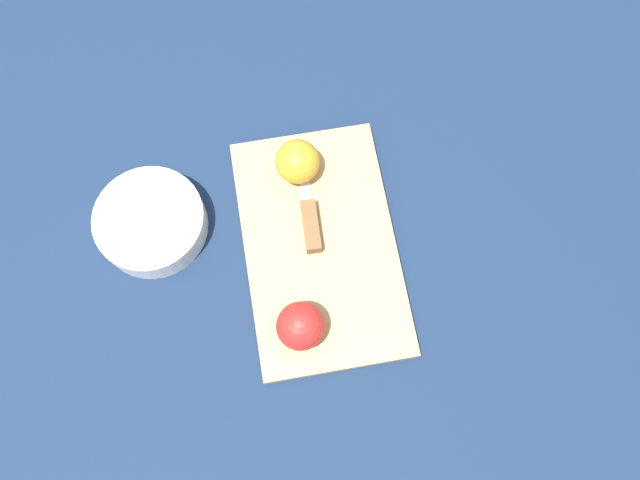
# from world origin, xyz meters

# --- Properties ---
(ground_plane) EXTENTS (4.00, 4.00, 0.00)m
(ground_plane) POSITION_xyz_m (0.00, 0.00, 0.00)
(ground_plane) COLOR #14233D
(cutting_board) EXTENTS (0.37, 0.25, 0.02)m
(cutting_board) POSITION_xyz_m (0.00, 0.00, 0.01)
(cutting_board) COLOR tan
(cutting_board) RESTS_ON ground_plane
(apple_half_left) EXTENTS (0.07, 0.07, 0.07)m
(apple_half_left) POSITION_xyz_m (-0.11, 0.06, 0.05)
(apple_half_left) COLOR red
(apple_half_left) RESTS_ON cutting_board
(apple_half_right) EXTENTS (0.06, 0.06, 0.06)m
(apple_half_right) POSITION_xyz_m (0.12, -0.00, 0.05)
(apple_half_right) COLOR gold
(apple_half_right) RESTS_ON cutting_board
(knife) EXTENTS (0.16, 0.04, 0.02)m
(knife) POSITION_xyz_m (0.03, 0.00, 0.03)
(knife) COLOR silver
(knife) RESTS_ON cutting_board
(bowl) EXTENTS (0.16, 0.16, 0.04)m
(bowl) POSITION_xyz_m (0.10, 0.22, 0.02)
(bowl) COLOR silver
(bowl) RESTS_ON ground_plane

